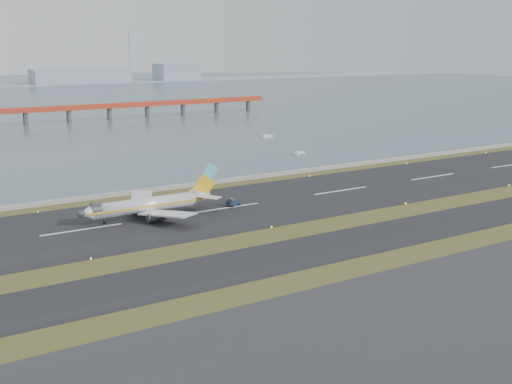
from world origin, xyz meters
TOP-DOWN VIEW (x-y plane):
  - ground at (0.00, 0.00)m, footprint 1000.00×1000.00m
  - apron_strip at (0.00, -55.00)m, footprint 1000.00×50.00m
  - taxiway_strip at (0.00, -12.00)m, footprint 1000.00×18.00m
  - runway_strip at (0.00, 30.00)m, footprint 1000.00×45.00m
  - seawall at (0.00, 60.00)m, footprint 1000.00×2.50m
  - red_pier at (20.00, 250.00)m, footprint 260.00×5.00m
  - airliner at (-21.17, 32.06)m, footprint 38.52×32.89m
  - pushback_tug at (2.57, 30.95)m, footprint 3.85×2.70m
  - workboat_near at (68.63, 91.99)m, footprint 6.22×3.96m
  - workboat_far at (83.33, 139.07)m, footprint 7.15×3.82m

SIDE VIEW (x-z plane):
  - ground at x=0.00m, z-range 0.00..0.00m
  - apron_strip at x=0.00m, z-range 0.00..0.10m
  - taxiway_strip at x=0.00m, z-range 0.00..0.10m
  - runway_strip at x=0.00m, z-range 0.00..0.10m
  - workboat_near at x=68.63m, z-range -0.27..1.18m
  - seawall at x=0.00m, z-range 0.00..1.00m
  - workboat_far at x=83.33m, z-range -0.30..1.35m
  - pushback_tug at x=2.57m, z-range -0.03..2.22m
  - airliner at x=-21.17m, z-range -2.94..9.86m
  - red_pier at x=20.00m, z-range 2.18..12.38m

